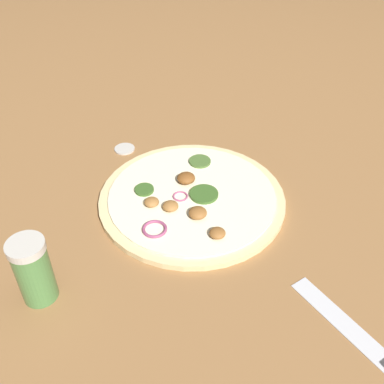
% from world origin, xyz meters
% --- Properties ---
extents(ground_plane, '(3.00, 3.00, 0.00)m').
position_xyz_m(ground_plane, '(0.00, 0.00, 0.00)').
color(ground_plane, olive).
extents(pizza, '(0.34, 0.34, 0.03)m').
position_xyz_m(pizza, '(-0.00, -0.00, 0.01)').
color(pizza, beige).
rests_on(pizza, ground_plane).
extents(spice_jar, '(0.05, 0.05, 0.11)m').
position_xyz_m(spice_jar, '(-0.31, -0.02, 0.05)').
color(spice_jar, '#4C7F42').
rests_on(spice_jar, ground_plane).
extents(loose_cap, '(0.04, 0.04, 0.01)m').
position_xyz_m(loose_cap, '(-0.00, 0.22, 0.00)').
color(loose_cap, beige).
rests_on(loose_cap, ground_plane).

